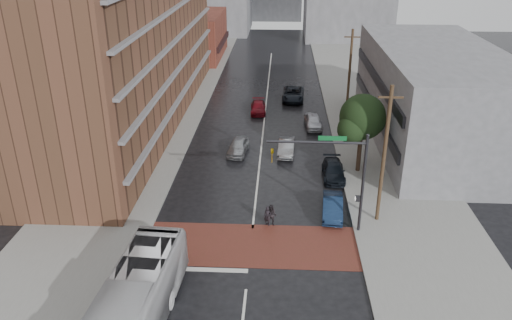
# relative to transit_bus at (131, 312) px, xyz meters

# --- Properties ---
(ground) EXTENTS (160.00, 160.00, 0.00)m
(ground) POSITION_rel_transit_bus_xyz_m (5.44, 8.03, -1.67)
(ground) COLOR black
(ground) RESTS_ON ground
(crosswalk) EXTENTS (14.00, 5.00, 0.02)m
(crosswalk) POSITION_rel_transit_bus_xyz_m (5.44, 8.53, -1.66)
(crosswalk) COLOR maroon
(crosswalk) RESTS_ON ground
(sidewalk_west) EXTENTS (9.00, 90.00, 0.15)m
(sidewalk_west) POSITION_rel_transit_bus_xyz_m (-6.06, 33.03, -1.60)
(sidewalk_west) COLOR gray
(sidewalk_west) RESTS_ON ground
(sidewalk_east) EXTENTS (9.00, 90.00, 0.15)m
(sidewalk_east) POSITION_rel_transit_bus_xyz_m (16.94, 33.03, -1.60)
(sidewalk_east) COLOR gray
(sidewalk_east) RESTS_ON ground
(storefront_west) EXTENTS (8.00, 16.00, 7.00)m
(storefront_west) POSITION_rel_transit_bus_xyz_m (-6.56, 62.03, 1.83)
(storefront_west) COLOR brown
(storefront_west) RESTS_ON ground
(building_east) EXTENTS (11.00, 26.00, 9.00)m
(building_east) POSITION_rel_transit_bus_xyz_m (21.94, 28.03, 2.83)
(building_east) COLOR gray
(building_east) RESTS_ON ground
(street_tree) EXTENTS (4.20, 4.10, 6.90)m
(street_tree) POSITION_rel_transit_bus_xyz_m (13.96, 20.06, 3.06)
(street_tree) COLOR #332319
(street_tree) RESTS_ON ground
(signal_mast) EXTENTS (6.50, 0.30, 7.20)m
(signal_mast) POSITION_rel_transit_bus_xyz_m (11.29, 10.53, 3.06)
(signal_mast) COLOR #2D2D33
(signal_mast) RESTS_ON ground
(utility_pole_near) EXTENTS (1.60, 0.26, 10.00)m
(utility_pole_near) POSITION_rel_transit_bus_xyz_m (14.24, 12.03, 3.47)
(utility_pole_near) COLOR #473321
(utility_pole_near) RESTS_ON ground
(utility_pole_far) EXTENTS (1.60, 0.26, 10.00)m
(utility_pole_far) POSITION_rel_transit_bus_xyz_m (14.24, 32.03, 3.47)
(utility_pole_far) COLOR #473321
(utility_pole_far) RESTS_ON ground
(transit_bus) EXTENTS (3.58, 12.15, 3.34)m
(transit_bus) POSITION_rel_transit_bus_xyz_m (0.00, 0.00, 0.00)
(transit_bus) COLOR #BBBBBE
(transit_bus) RESTS_ON ground
(pedestrian_a) EXTENTS (0.63, 0.53, 1.47)m
(pedestrian_a) POSITION_rel_transit_bus_xyz_m (6.45, 11.03, -0.94)
(pedestrian_a) COLOR black
(pedestrian_a) RESTS_ON ground
(pedestrian_b) EXTENTS (0.91, 0.79, 1.60)m
(pedestrian_b) POSITION_rel_transit_bus_xyz_m (6.75, 11.03, -0.87)
(pedestrian_b) COLOR black
(pedestrian_b) RESTS_ON ground
(car_travel_a) EXTENTS (2.10, 4.24, 1.39)m
(car_travel_a) POSITION_rel_transit_bus_xyz_m (3.35, 23.37, -0.98)
(car_travel_a) COLOR #A9ADB1
(car_travel_a) RESTS_ON ground
(car_travel_b) EXTENTS (1.64, 4.17, 1.35)m
(car_travel_b) POSITION_rel_transit_bus_xyz_m (7.81, 23.51, -1.00)
(car_travel_b) COLOR #999BA0
(car_travel_b) RESTS_ON ground
(car_travel_c) EXTENTS (1.85, 4.22, 1.20)m
(car_travel_c) POSITION_rel_transit_bus_xyz_m (4.66, 35.01, -1.07)
(car_travel_c) COLOR maroon
(car_travel_c) RESTS_ON ground
(suv_travel) EXTENTS (2.80, 5.58, 1.52)m
(suv_travel) POSITION_rel_transit_bus_xyz_m (8.71, 39.90, -0.91)
(suv_travel) COLOR black
(suv_travel) RESTS_ON ground
(car_parked_near) EXTENTS (1.74, 4.19, 1.35)m
(car_parked_near) POSITION_rel_transit_bus_xyz_m (11.13, 12.67, -1.00)
(car_parked_near) COLOR #132645
(car_parked_near) RESTS_ON ground
(car_parked_mid) EXTENTS (1.80, 4.38, 1.27)m
(car_parked_mid) POSITION_rel_transit_bus_xyz_m (11.74, 18.79, -1.04)
(car_parked_mid) COLOR black
(car_parked_mid) RESTS_ON ground
(car_parked_far) EXTENTS (1.93, 4.23, 1.41)m
(car_parked_far) POSITION_rel_transit_bus_xyz_m (10.64, 30.49, -0.97)
(car_parked_far) COLOR #B7B8C0
(car_parked_far) RESTS_ON ground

